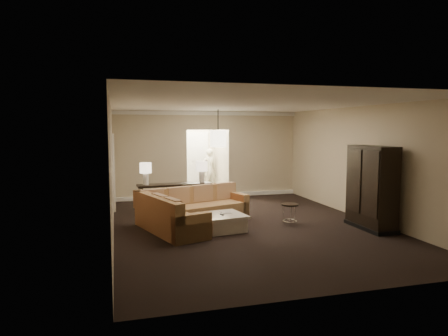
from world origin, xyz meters
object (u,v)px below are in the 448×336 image
object	(u,v)px
sectional_sofa	(189,211)
coffee_table	(223,222)
console_table	(175,195)
person	(209,167)
drink_table	(290,210)
armoire	(371,189)

from	to	relation	value
sectional_sofa	coffee_table	xyz separation A→B (m)	(0.64, -0.72, -0.14)
console_table	coffee_table	bearing A→B (deg)	-75.56
sectional_sofa	console_table	size ratio (longest dim) A/B	1.45
console_table	person	world-z (taller)	person
drink_table	armoire	bearing A→B (deg)	-26.74
sectional_sofa	armoire	xyz separation A→B (m)	(3.89, -1.44, 0.57)
armoire	person	world-z (taller)	armoire
drink_table	console_table	bearing A→B (deg)	137.52
sectional_sofa	drink_table	xyz separation A→B (m)	(2.29, -0.63, 0.03)
console_table	person	size ratio (longest dim) A/B	1.20
console_table	sectional_sofa	bearing A→B (deg)	-89.90
drink_table	person	bearing A→B (deg)	95.80
armoire	drink_table	world-z (taller)	armoire
coffee_table	person	distance (m)	6.01
sectional_sofa	coffee_table	bearing A→B (deg)	-66.61
armoire	coffee_table	bearing A→B (deg)	167.54
coffee_table	person	xyz separation A→B (m)	(1.06, 5.88, 0.65)
console_table	armoire	xyz separation A→B (m)	(3.99, -2.99, 0.44)
person	console_table	bearing A→B (deg)	50.80
sectional_sofa	person	world-z (taller)	person
sectional_sofa	drink_table	size ratio (longest dim) A/B	5.85
coffee_table	armoire	world-z (taller)	armoire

